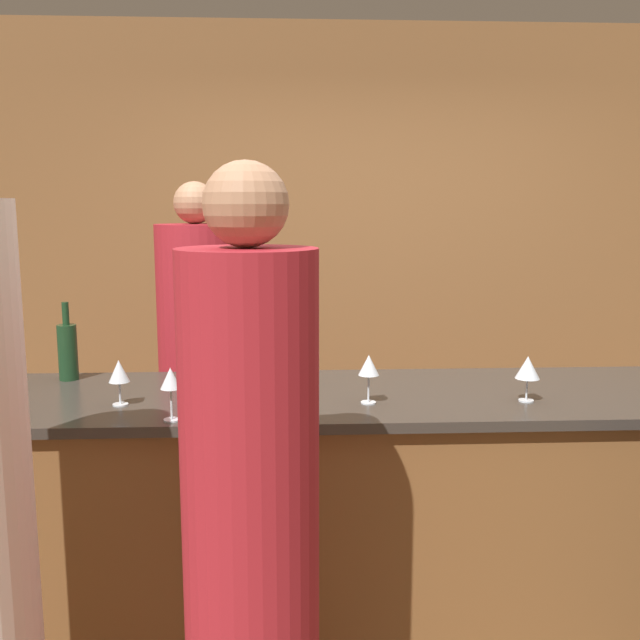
# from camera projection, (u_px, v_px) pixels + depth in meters

# --- Properties ---
(back_wall) EXTENTS (8.00, 0.06, 2.80)m
(back_wall) POSITION_uv_depth(u_px,v_px,m) (363.00, 261.00, 4.37)
(back_wall) COLOR brown
(back_wall) RESTS_ON ground_plane
(bar_counter) EXTENTS (3.62, 0.73, 1.07)m
(bar_counter) POSITION_uv_depth(u_px,v_px,m) (416.00, 531.00, 2.65)
(bar_counter) COLOR brown
(bar_counter) RESTS_ON ground_plane
(bartender) EXTENTS (0.37, 0.37, 1.84)m
(bartender) POSITION_uv_depth(u_px,v_px,m) (200.00, 395.00, 3.35)
(bartender) COLOR maroon
(bartender) RESTS_ON ground_plane
(guest_0) EXTENTS (0.34, 0.34, 1.84)m
(guest_0) POSITION_uv_depth(u_px,v_px,m) (251.00, 559.00, 1.79)
(guest_0) COLOR maroon
(guest_0) RESTS_ON ground_plane
(wine_bottle_0) EXTENTS (0.07, 0.07, 0.30)m
(wine_bottle_0) POSITION_uv_depth(u_px,v_px,m) (68.00, 350.00, 2.73)
(wine_bottle_0) COLOR #19381E
(wine_bottle_0) RESTS_ON bar_counter
(wine_glass_0) EXTENTS (0.07, 0.07, 0.17)m
(wine_glass_0) POSITION_uv_depth(u_px,v_px,m) (369.00, 367.00, 2.40)
(wine_glass_0) COLOR silver
(wine_glass_0) RESTS_ON bar_counter
(wine_glass_1) EXTENTS (0.08, 0.08, 0.15)m
(wine_glass_1) POSITION_uv_depth(u_px,v_px,m) (226.00, 373.00, 2.34)
(wine_glass_1) COLOR silver
(wine_glass_1) RESTS_ON bar_counter
(wine_glass_2) EXTENTS (0.06, 0.06, 0.17)m
(wine_glass_2) POSITION_uv_depth(u_px,v_px,m) (171.00, 380.00, 2.20)
(wine_glass_2) COLOR silver
(wine_glass_2) RESTS_ON bar_counter
(wine_glass_3) EXTENTS (0.07, 0.07, 0.16)m
(wine_glass_3) POSITION_uv_depth(u_px,v_px,m) (119.00, 372.00, 2.38)
(wine_glass_3) COLOR silver
(wine_glass_3) RESTS_ON bar_counter
(wine_glass_4) EXTENTS (0.08, 0.08, 0.16)m
(wine_glass_4) POSITION_uv_depth(u_px,v_px,m) (528.00, 368.00, 2.43)
(wine_glass_4) COLOR silver
(wine_glass_4) RESTS_ON bar_counter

